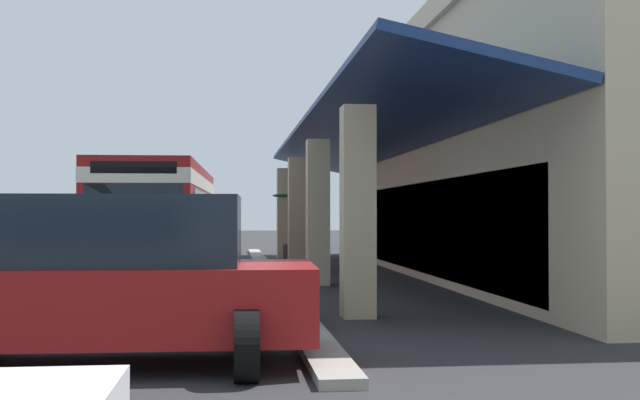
{
  "coord_description": "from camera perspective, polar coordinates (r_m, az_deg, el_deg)",
  "views": [
    {
      "loc": [
        23.87,
        2.42,
        1.75
      ],
      "look_at": [
        2.68,
        4.89,
        2.14
      ],
      "focal_mm": 43.67,
      "sensor_mm": 36.0,
      "label": 1
    }
  ],
  "objects": [
    {
      "name": "curb_strip",
      "position": [
        22.17,
        -3.73,
        -5.43
      ],
      "size": [
        28.88,
        0.5,
        0.12
      ],
      "primitive_type": "cube",
      "color": "#9E998E",
      "rests_on": "ground"
    },
    {
      "name": "potted_palm",
      "position": [
        30.57,
        -2.06,
        -2.89
      ],
      "size": [
        1.86,
        1.63,
        2.58
      ],
      "color": "#4C4742",
      "rests_on": "ground"
    },
    {
      "name": "ground",
      "position": [
        24.58,
        6.51,
        -5.14
      ],
      "size": [
        120.0,
        120.0,
        0.0
      ],
      "primitive_type": "plane",
      "color": "#2D2D30"
    },
    {
      "name": "parked_sedan_silver",
      "position": [
        12.51,
        -11.31,
        -5.63
      ],
      "size": [
        2.53,
        4.45,
        1.47
      ],
      "color": "#B2B5BA",
      "rests_on": "ground"
    },
    {
      "name": "pedestrian",
      "position": [
        15.26,
        -8.05,
        -3.99
      ],
      "size": [
        0.66,
        0.43,
        1.72
      ],
      "color": "#726651",
      "rests_on": "ground"
    },
    {
      "name": "parked_suv_red",
      "position": [
        9.34,
        -15.63,
        -5.53
      ],
      "size": [
        2.83,
        4.87,
        1.97
      ],
      "color": "maroon",
      "rests_on": "ground"
    },
    {
      "name": "plaza_building",
      "position": [
        24.63,
        19.29,
        3.24
      ],
      "size": [
        24.37,
        14.82,
        7.13
      ],
      "color": "#C6B793",
      "rests_on": "ground"
    },
    {
      "name": "transit_bus",
      "position": [
        23.64,
        -11.54,
        -0.79
      ],
      "size": [
        11.27,
        3.03,
        3.34
      ],
      "color": "maroon",
      "rests_on": "ground"
    }
  ]
}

